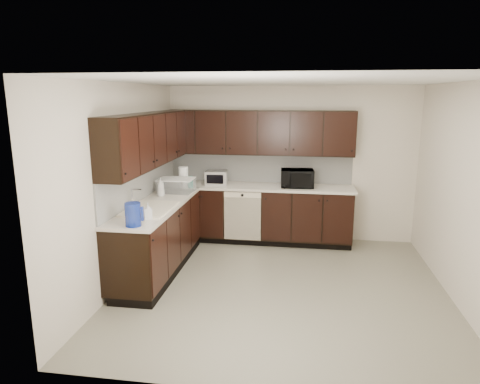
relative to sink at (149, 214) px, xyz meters
name	(u,v)px	position (x,y,z in m)	size (l,w,h in m)	color
floor	(281,287)	(1.68, 0.01, -0.88)	(4.00, 4.00, 0.00)	gray
ceiling	(286,81)	(1.68, 0.01, 1.62)	(4.00, 4.00, 0.00)	white
wall_back	(290,164)	(1.68, 2.01, 0.37)	(4.00, 0.02, 2.50)	beige
wall_left	(124,185)	(-0.32, 0.01, 0.37)	(0.02, 4.00, 2.50)	beige
wall_right	(463,195)	(3.68, 0.01, 0.37)	(0.02, 4.00, 2.50)	beige
wall_front	(270,247)	(1.68, -1.99, 0.37)	(4.00, 0.02, 2.50)	beige
lower_cabinets	(220,226)	(0.67, 1.12, -0.47)	(3.00, 2.80, 0.90)	black
countertop	(219,193)	(0.67, 1.12, 0.04)	(3.03, 2.83, 0.04)	beige
backsplash	(208,173)	(0.46, 1.33, 0.30)	(3.00, 2.80, 0.48)	silver
upper_cabinets	(213,136)	(0.58, 1.22, 0.89)	(3.00, 2.80, 0.70)	black
dishwasher	(242,213)	(0.98, 1.42, -0.33)	(0.58, 0.04, 0.78)	beige
sink	(149,214)	(0.00, 0.00, 0.00)	(0.54, 0.82, 0.42)	beige
microwave	(297,178)	(1.81, 1.66, 0.20)	(0.50, 0.34, 0.28)	black
soap_bottle_a	(148,211)	(0.14, -0.40, 0.16)	(0.09, 0.09, 0.19)	gray
soap_bottle_b	(161,187)	(-0.10, 0.75, 0.19)	(0.10, 0.10, 0.27)	gray
toaster_oven	(216,178)	(0.51, 1.69, 0.17)	(0.35, 0.26, 0.22)	#AFAFB1
storage_bin	(176,185)	(0.04, 1.05, 0.16)	(0.50, 0.37, 0.19)	silver
blue_pitcher	(133,215)	(0.08, -0.69, 0.19)	(0.17, 0.17, 0.26)	#102A9B
teal_tumbler	(191,182)	(0.17, 1.36, 0.15)	(0.08, 0.08, 0.18)	#0E9B86
paper_towel_roll	(183,177)	(0.06, 1.36, 0.22)	(0.15, 0.15, 0.33)	white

